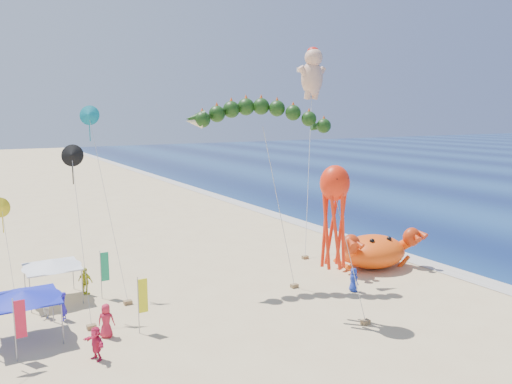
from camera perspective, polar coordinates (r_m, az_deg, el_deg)
ground at (r=35.61m, az=4.49°, el=-10.57°), size 320.00×320.00×0.00m
foam_strip at (r=43.32m, az=17.73°, el=-7.40°), size 320.00×320.00×0.00m
crab_inflatable at (r=40.11m, az=13.36°, el=-6.49°), size 7.11×4.98×3.12m
dragon_kite at (r=33.93m, az=0.57°, el=8.27°), size 9.97×4.78×12.58m
cherub_kite at (r=47.27m, az=6.47°, el=13.45°), size 5.81×6.54×17.89m
octopus_kite at (r=28.62m, az=8.94°, el=-1.93°), size 2.25×2.62×9.03m
canopy_blue at (r=29.40m, az=-25.05°, el=-10.64°), size 3.78×3.78×2.71m
canopy_white at (r=34.57m, az=-22.31°, el=-7.58°), size 3.58×3.58×2.71m
feather_flags at (r=29.70m, az=-21.75°, el=-11.12°), size 9.89×6.42×3.20m
beachgoers at (r=30.69m, az=-12.17°, el=-12.31°), size 25.83×10.76×1.85m
small_kites at (r=31.50m, az=-24.58°, el=0.01°), size 8.74×12.83×12.46m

